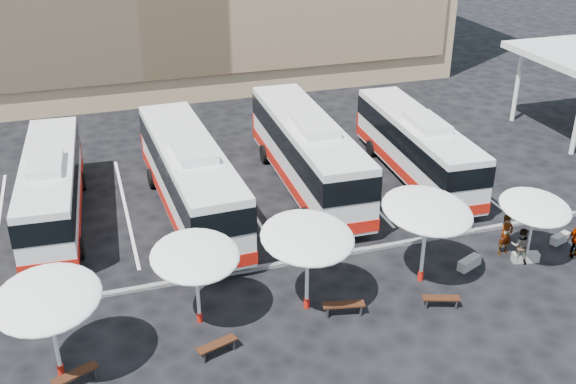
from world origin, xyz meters
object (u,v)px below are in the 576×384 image
object	(u,v)px
conc_bench_2	(560,238)
passenger_0	(506,235)
sunshade_3	(427,211)
conc_bench_1	(525,257)
wood_bench_3	(441,300)
wood_bench_1	(217,346)
wood_bench_0	(75,376)
passenger_1	(521,246)
sunshade_2	(308,238)
sunshade_1	(195,256)
conc_bench_0	(469,263)
bus_0	(52,186)
wood_bench_2	(344,306)
sunshade_0	(47,299)
bus_1	(190,176)
bus_2	(307,150)
bus_3	(416,145)
sunshade_4	(535,207)

from	to	relation	value
conc_bench_2	passenger_0	xyz separation A→B (m)	(-3.02, -0.01, 0.74)
sunshade_3	conc_bench_1	xyz separation A→B (m)	(5.04, -0.09, -3.05)
passenger_0	wood_bench_3	bearing A→B (deg)	-157.33
wood_bench_1	wood_bench_0	bearing A→B (deg)	-179.08
sunshade_3	passenger_1	xyz separation A→B (m)	(4.73, -0.06, -2.44)
sunshade_3	conc_bench_1	world-z (taller)	sunshade_3
sunshade_2	wood_bench_0	xyz separation A→B (m)	(-8.73, -1.73, -2.79)
sunshade_3	passenger_0	size ratio (longest dim) A/B	2.60
sunshade_1	conc_bench_0	xyz separation A→B (m)	(11.75, 0.21, -2.68)
bus_0	wood_bench_2	world-z (taller)	bus_0
conc_bench_0	conc_bench_2	xyz separation A→B (m)	(5.10, 0.61, -0.03)
bus_0	wood_bench_0	bearing A→B (deg)	-84.58
wood_bench_2	sunshade_0	bearing A→B (deg)	-178.80
sunshade_3	wood_bench_3	distance (m)	3.50
bus_1	wood_bench_1	bearing A→B (deg)	-98.23
wood_bench_1	sunshade_3	bearing A→B (deg)	12.55
sunshade_0	wood_bench_2	size ratio (longest dim) A/B	2.58
bus_2	sunshade_2	xyz separation A→B (m)	(-3.55, -10.22, 1.05)
sunshade_3	wood_bench_2	world-z (taller)	sunshade_3
bus_1	passenger_1	distance (m)	15.47
sunshade_1	wood_bench_0	world-z (taller)	sunshade_1
sunshade_3	wood_bench_2	distance (m)	5.04
bus_0	bus_1	distance (m)	6.53
bus_2	bus_0	bearing A→B (deg)	-179.17
sunshade_0	conc_bench_0	bearing A→B (deg)	5.69
bus_3	sunshade_1	world-z (taller)	bus_3
bus_2	wood_bench_3	world-z (taller)	bus_2
conc_bench_2	passenger_1	bearing A→B (deg)	-162.42
wood_bench_2	sunshade_4	bearing A→B (deg)	7.01
bus_0	wood_bench_3	distance (m)	18.62
sunshade_3	wood_bench_3	xyz separation A→B (m)	(-0.14, -1.92, -2.93)
sunshade_2	wood_bench_3	xyz separation A→B (m)	(5.01, -1.55, -2.82)
wood_bench_1	wood_bench_2	distance (m)	5.19
sunshade_4	wood_bench_2	distance (m)	9.33
bus_2	sunshade_1	bearing A→B (deg)	-126.64
wood_bench_2	bus_2	bearing A→B (deg)	78.02
sunshade_2	sunshade_4	bearing A→B (deg)	1.39
bus_3	passenger_1	world-z (taller)	bus_3
wood_bench_1	passenger_0	distance (m)	13.91
wood_bench_3	conc_bench_1	bearing A→B (deg)	19.53
sunshade_4	bus_3	bearing A→B (deg)	93.54
sunshade_0	conc_bench_1	bearing A→B (deg)	4.00
bus_2	wood_bench_2	distance (m)	11.46
bus_3	sunshade_4	world-z (taller)	bus_3
bus_0	wood_bench_1	world-z (taller)	bus_0
conc_bench_1	sunshade_2	bearing A→B (deg)	-178.42
bus_2	conc_bench_1	size ratio (longest dim) A/B	11.50
sunshade_2	conc_bench_1	size ratio (longest dim) A/B	3.75
sunshade_4	wood_bench_3	size ratio (longest dim) A/B	2.19
bus_1	bus_3	world-z (taller)	bus_1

